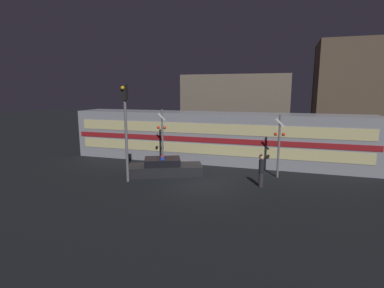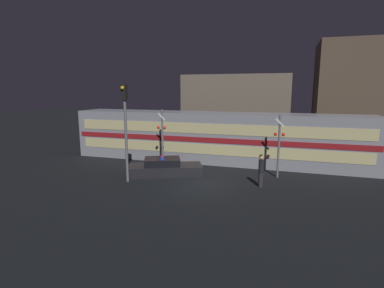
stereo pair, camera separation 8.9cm
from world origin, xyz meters
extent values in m
plane|color=black|center=(0.00, 0.00, 0.00)|extent=(120.00, 120.00, 0.00)
cube|color=gray|center=(-0.64, 6.04, 1.91)|extent=(22.79, 2.96, 3.83)
cube|color=maroon|center=(-0.64, 4.56, 1.91)|extent=(22.33, 0.03, 0.38)
cube|color=beige|center=(-0.64, 4.56, 1.22)|extent=(21.65, 0.02, 0.77)
cube|color=beige|center=(-0.64, 4.56, 2.76)|extent=(21.65, 0.02, 0.77)
cube|color=black|center=(-2.88, 1.36, 0.32)|extent=(5.15, 3.55, 0.65)
cube|color=black|center=(-3.06, 1.28, 0.88)|extent=(2.75, 2.36, 0.47)
cube|color=blue|center=(-2.95, 1.03, 1.17)|extent=(0.40, 0.57, 0.12)
cube|color=red|center=(-3.16, 1.53, 1.17)|extent=(0.40, 0.57, 0.12)
cylinder|color=#2D2833|center=(3.39, 0.58, 0.44)|extent=(0.26, 0.26, 0.88)
cylinder|color=black|center=(3.39, 0.58, 1.25)|extent=(0.31, 0.31, 0.73)
sphere|color=tan|center=(3.39, 0.58, 1.73)|extent=(0.24, 0.24, 0.24)
cylinder|color=slate|center=(4.25, 2.88, 2.02)|extent=(0.14, 0.14, 4.03)
sphere|color=red|center=(4.01, 2.75, 2.82)|extent=(0.22, 0.22, 0.22)
sphere|color=red|center=(4.49, 2.75, 2.82)|extent=(0.22, 0.22, 0.22)
cube|color=white|center=(4.25, 2.79, 3.55)|extent=(0.58, 0.03, 0.58)
cylinder|color=slate|center=(-3.72, 2.92, 2.10)|extent=(0.14, 0.14, 4.21)
sphere|color=red|center=(-3.96, 2.78, 2.94)|extent=(0.22, 0.22, 0.22)
sphere|color=red|center=(-3.48, 2.78, 2.94)|extent=(0.22, 0.22, 0.22)
cube|color=white|center=(-3.72, 2.83, 3.70)|extent=(0.58, 0.03, 0.58)
cylinder|color=slate|center=(-4.51, -0.76, 2.48)|extent=(0.16, 0.16, 4.96)
cube|color=black|center=(-4.51, -0.76, 5.41)|extent=(0.30, 0.30, 0.90)
sphere|color=gold|center=(-4.51, -0.95, 5.67)|extent=(0.23, 0.23, 0.23)
cube|color=#726656|center=(-0.40, 14.70, 3.53)|extent=(10.70, 4.41, 7.06)
cube|color=brown|center=(12.15, 14.99, 4.95)|extent=(10.02, 5.92, 9.91)
camera|label=1|loc=(4.52, -16.50, 5.56)|focal=28.00mm
camera|label=2|loc=(4.60, -16.48, 5.56)|focal=28.00mm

